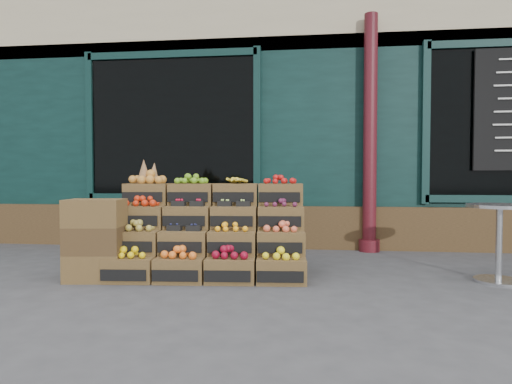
# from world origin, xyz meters

# --- Properties ---
(ground) EXTENTS (60.00, 60.00, 0.00)m
(ground) POSITION_xyz_m (0.00, 0.00, 0.00)
(ground) COLOR #3E3E40
(ground) RESTS_ON ground
(shop_facade) EXTENTS (12.00, 6.24, 4.80)m
(shop_facade) POSITION_xyz_m (0.00, 5.11, 2.40)
(shop_facade) COLOR black
(shop_facade) RESTS_ON ground
(crate_display) EXTENTS (2.00, 1.08, 1.21)m
(crate_display) POSITION_xyz_m (-0.66, 0.51, 0.38)
(crate_display) COLOR brown
(crate_display) RESTS_ON ground
(spare_crates) EXTENTS (0.57, 0.43, 0.80)m
(spare_crates) POSITION_xyz_m (-1.71, 0.07, 0.40)
(spare_crates) COLOR brown
(spare_crates) RESTS_ON ground
(bistro_table) EXTENTS (0.60, 0.60, 0.75)m
(bistro_table) POSITION_xyz_m (2.18, 0.42, 0.47)
(bistro_table) COLOR silver
(bistro_table) RESTS_ON ground
(shopkeeper) EXTENTS (0.83, 0.61, 2.09)m
(shopkeeper) POSITION_xyz_m (-1.74, 2.75, 1.05)
(shopkeeper) COLOR #144819
(shopkeeper) RESTS_ON ground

